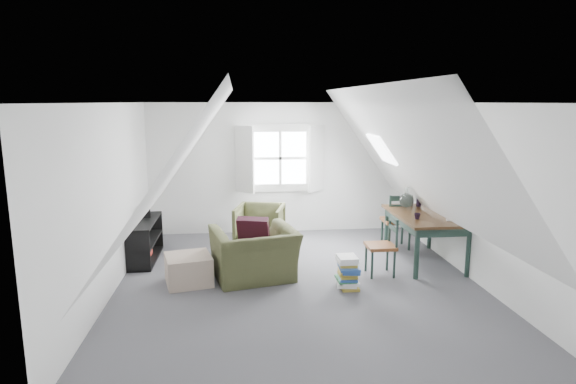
{
  "coord_description": "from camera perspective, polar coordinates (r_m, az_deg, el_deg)",
  "views": [
    {
      "loc": [
        -0.83,
        -6.39,
        2.52
      ],
      "look_at": [
        -0.08,
        0.6,
        1.19
      ],
      "focal_mm": 30.0,
      "sensor_mm": 36.0,
      "label": 1
    }
  ],
  "objects": [
    {
      "name": "vase_twigs",
      "position": [
        8.33,
        15.26,
        -0.68
      ],
      "size": [
        0.08,
        0.09,
        0.65
      ],
      "rotation": [
        0.0,
        0.0,
        -0.29
      ],
      "color": "black",
      "rests_on": "dining_table"
    },
    {
      "name": "wall_back",
      "position": [
        9.27,
        -0.95,
        2.83
      ],
      "size": [
        5.0,
        0.0,
        5.0
      ],
      "primitive_type": "plane",
      "rotation": [
        1.57,
        0.0,
        0.0
      ],
      "color": "white",
      "rests_on": "ground"
    },
    {
      "name": "dining_chair_far",
      "position": [
        8.52,
        12.78,
        -3.25
      ],
      "size": [
        0.45,
        0.45,
        0.97
      ],
      "rotation": [
        0.0,
        0.0,
        3.11
      ],
      "color": "brown",
      "rests_on": "floor"
    },
    {
      "name": "slope_left",
      "position": [
        6.48,
        -12.53,
        3.85
      ],
      "size": [
        3.19,
        5.5,
        4.48
      ],
      "primitive_type": "plane",
      "rotation": [
        0.0,
        2.19,
        0.0
      ],
      "color": "white",
      "rests_on": "wall_left"
    },
    {
      "name": "wall_front",
      "position": [
        3.94,
        6.37,
        -8.12
      ],
      "size": [
        5.0,
        0.0,
        5.0
      ],
      "primitive_type": "plane",
      "rotation": [
        -1.57,
        0.0,
        0.0
      ],
      "color": "white",
      "rests_on": "ground"
    },
    {
      "name": "paper_box",
      "position": [
        7.5,
        18.68,
        -3.1
      ],
      "size": [
        0.13,
        0.1,
        0.04
      ],
      "primitive_type": "cube",
      "rotation": [
        0.0,
        0.0,
        -0.28
      ],
      "color": "white",
      "rests_on": "dining_table"
    },
    {
      "name": "magazine_stack",
      "position": [
        6.7,
        7.12,
        -9.42
      ],
      "size": [
        0.33,
        0.4,
        0.45
      ],
      "rotation": [
        0.0,
        0.0,
        0.35
      ],
      "color": "#B29933",
      "rests_on": "floor"
    },
    {
      "name": "armchair_near",
      "position": [
        7.07,
        -3.99,
        -10.19
      ],
      "size": [
        1.33,
        1.23,
        0.74
      ],
      "primitive_type": "imported",
      "rotation": [
        0.0,
        0.0,
        3.37
      ],
      "color": "#404326",
      "rests_on": "floor"
    },
    {
      "name": "dining_table",
      "position": [
        7.85,
        15.94,
        -3.26
      ],
      "size": [
        0.94,
        1.57,
        0.78
      ],
      "rotation": [
        0.0,
        0.0,
        -0.03
      ],
      "color": "#311D0E",
      "rests_on": "floor"
    },
    {
      "name": "demijohn",
      "position": [
        8.16,
        13.87,
        -0.9
      ],
      "size": [
        0.24,
        0.24,
        0.34
      ],
      "rotation": [
        0.0,
        0.0,
        -0.36
      ],
      "color": "silver",
      "rests_on": "dining_table"
    },
    {
      "name": "skylight",
      "position": [
        8.09,
        11.03,
        5.01
      ],
      "size": [
        0.35,
        0.75,
        0.47
      ],
      "primitive_type": "cube",
      "rotation": [
        0.0,
        0.95,
        0.0
      ],
      "color": "white",
      "rests_on": "slope_right"
    },
    {
      "name": "floor",
      "position": [
        6.92,
        1.18,
        -10.64
      ],
      "size": [
        5.5,
        5.5,
        0.0
      ],
      "primitive_type": "plane",
      "color": "#4F4F54",
      "rests_on": "ground"
    },
    {
      "name": "dormer_window",
      "position": [
        9.17,
        -0.91,
        4.0
      ],
      "size": [
        1.71,
        0.35,
        1.3
      ],
      "color": "white",
      "rests_on": "wall_back"
    },
    {
      "name": "cup",
      "position": [
        7.47,
        15.05,
        -3.11
      ],
      "size": [
        0.11,
        0.11,
        0.09
      ],
      "primitive_type": "imported",
      "rotation": [
        0.0,
        0.0,
        0.23
      ],
      "color": "black",
      "rests_on": "dining_table"
    },
    {
      "name": "throw_pillow",
      "position": [
        7.01,
        -4.11,
        -4.75
      ],
      "size": [
        0.5,
        0.37,
        0.47
      ],
      "primitive_type": "cube",
      "rotation": [
        0.31,
        0.0,
        -0.25
      ],
      "color": "#350E1C",
      "rests_on": "armchair_near"
    },
    {
      "name": "wall_right",
      "position": [
        7.32,
        21.02,
        -0.0
      ],
      "size": [
        0.0,
        5.5,
        5.5
      ],
      "primitive_type": "plane",
      "rotation": [
        1.57,
        0.0,
        -1.57
      ],
      "color": "white",
      "rests_on": "ground"
    },
    {
      "name": "wall_left",
      "position": [
        6.73,
        -20.41,
        -0.85
      ],
      "size": [
        0.0,
        5.5,
        5.5
      ],
      "primitive_type": "plane",
      "rotation": [
        1.57,
        0.0,
        1.57
      ],
      "color": "white",
      "rests_on": "ground"
    },
    {
      "name": "ottoman",
      "position": [
        6.96,
        -11.71,
        -8.97
      ],
      "size": [
        0.73,
        0.73,
        0.4
      ],
      "primitive_type": "cube",
      "rotation": [
        0.0,
        0.0,
        0.23
      ],
      "color": "tan",
      "rests_on": "floor"
    },
    {
      "name": "electronics_box",
      "position": [
        8.26,
        -16.6,
        -2.3
      ],
      "size": [
        0.21,
        0.25,
        0.18
      ],
      "primitive_type": "cube",
      "rotation": [
        0.0,
        0.0,
        0.24
      ],
      "color": "black",
      "rests_on": "media_shelf"
    },
    {
      "name": "dining_chair_near",
      "position": [
        7.2,
        11.17,
        -6.18
      ],
      "size": [
        0.41,
        0.41,
        0.87
      ],
      "rotation": [
        0.0,
        0.0,
        -1.91
      ],
      "color": "brown",
      "rests_on": "floor"
    },
    {
      "name": "slope_right",
      "position": [
        6.86,
        14.22,
        4.15
      ],
      "size": [
        3.19,
        5.5,
        4.48
      ],
      "primitive_type": "plane",
      "rotation": [
        0.0,
        -2.19,
        0.0
      ],
      "color": "white",
      "rests_on": "wall_right"
    },
    {
      "name": "media_shelf",
      "position": [
        8.09,
        -16.81,
        -5.75
      ],
      "size": [
        0.42,
        1.27,
        0.65
      ],
      "rotation": [
        0.0,
        0.0,
        0.03
      ],
      "color": "black",
      "rests_on": "floor"
    },
    {
      "name": "ceiling",
      "position": [
        6.45,
        1.26,
        10.53
      ],
      "size": [
        5.5,
        5.5,
        0.0
      ],
      "primitive_type": "plane",
      "rotation": [
        3.14,
        0.0,
        0.0
      ],
      "color": "white",
      "rests_on": "wall_back"
    },
    {
      "name": "armchair_far",
      "position": [
        8.56,
        -3.34,
        -6.44
      ],
      "size": [
        0.97,
        0.99,
        0.75
      ],
      "primitive_type": "imported",
      "rotation": [
        0.0,
        0.0,
        -0.25
      ],
      "color": "#404326",
      "rests_on": "floor"
    }
  ]
}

